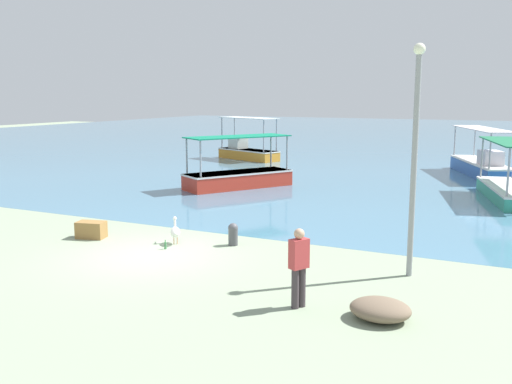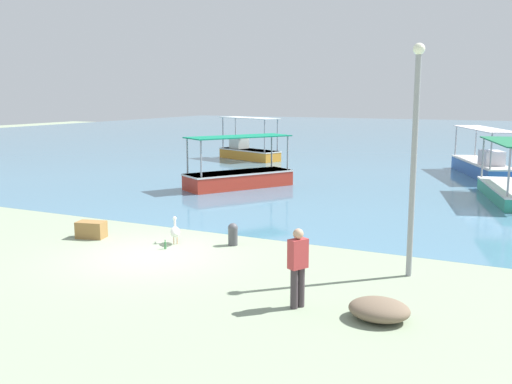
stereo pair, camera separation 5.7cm
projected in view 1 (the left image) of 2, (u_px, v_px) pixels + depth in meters
ground at (151, 255)px, 15.79m from camera, size 120.00×120.00×0.00m
harbor_water at (432, 138)px, 58.35m from camera, size 110.00×90.00×0.00m
fishing_boat_outer at (238, 176)px, 27.18m from camera, size 4.16×5.35×2.46m
fishing_boat_near_left at (510, 189)px, 23.99m from camera, size 3.09×6.05×2.48m
fishing_boat_far_right at (481, 165)px, 31.04m from camera, size 3.92×7.00×2.58m
fishing_boat_center at (247, 150)px, 39.09m from camera, size 5.01×3.11×2.85m
pelican at (175, 232)px, 16.92m from camera, size 0.58×0.70×0.80m
lamp_post at (415, 148)px, 13.48m from camera, size 0.28×0.28×5.56m
mooring_bollard at (233, 234)px, 16.78m from camera, size 0.30×0.30×0.67m
fisherman_standing at (299, 265)px, 11.77m from camera, size 0.38×0.46×1.69m
net_pile at (380, 309)px, 11.24m from camera, size 1.22×1.03×0.42m
cargo_crate at (91, 230)px, 17.64m from camera, size 0.96×0.70×0.52m
glass_bottle at (165, 245)px, 16.40m from camera, size 0.07×0.07×0.27m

